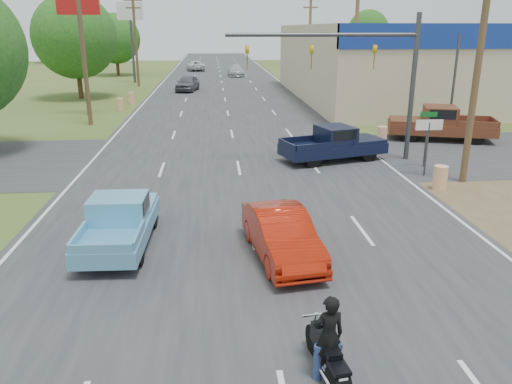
{
  "coord_description": "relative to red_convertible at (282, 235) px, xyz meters",
  "views": [
    {
      "loc": [
        -1.14,
        -6.71,
        6.28
      ],
      "look_at": [
        0.17,
        8.39,
        1.3
      ],
      "focal_mm": 35.0,
      "sensor_mm": 36.0,
      "label": 1
    }
  ],
  "objects": [
    {
      "name": "tree_6",
      "position": [
        -30.71,
        88.74,
        5.81
      ],
      "size": [
        8.82,
        8.82,
        10.92
      ],
      "color": "#422D19",
      "rests_on": "ground"
    },
    {
      "name": "signal_mast",
      "position": [
        5.11,
        10.74,
        4.1
      ],
      "size": [
        9.12,
        0.4,
        7.0
      ],
      "color": "#3F3F44",
      "rests_on": "ground"
    },
    {
      "name": "distant_car_grey",
      "position": [
        -4.44,
        40.62,
        0.11
      ],
      "size": [
        2.69,
        5.01,
        1.62
      ],
      "primitive_type": "imported",
      "rotation": [
        0.0,
        0.0,
        -0.17
      ],
      "color": "#545459",
      "rests_on": "ground"
    },
    {
      "name": "barrel_1",
      "position": [
        7.69,
        14.24,
        -0.2
      ],
      "size": [
        0.56,
        0.56,
        1.0
      ],
      "primitive_type": "cylinder",
      "color": "orange",
      "rests_on": "ground"
    },
    {
      "name": "utility_pole_1",
      "position": [
        8.79,
        6.74,
        4.62
      ],
      "size": [
        2.0,
        0.28,
        10.0
      ],
      "color": "#4C3823",
      "rests_on": "ground"
    },
    {
      "name": "brown_pickup",
      "position": [
        11.32,
        15.03,
        0.3
      ],
      "size": [
        6.38,
        3.93,
        1.98
      ],
      "rotation": [
        0.0,
        0.0,
        1.28
      ],
      "color": "black",
      "rests_on": "ground"
    },
    {
      "name": "utility_pole_5",
      "position": [
        -10.21,
        21.74,
        4.62
      ],
      "size": [
        2.0,
        0.28,
        10.0
      ],
      "color": "#4C3823",
      "rests_on": "ground"
    },
    {
      "name": "barrel_0",
      "position": [
        7.29,
        5.74,
        -0.2
      ],
      "size": [
        0.56,
        0.56,
        1.0
      ],
      "primitive_type": "cylinder",
      "color": "orange",
      "rests_on": "ground"
    },
    {
      "name": "rider",
      "position": [
        0.15,
        -5.26,
        0.12
      ],
      "size": [
        0.65,
        0.47,
        1.64
      ],
      "primitive_type": "imported",
      "rotation": [
        0.0,
        0.0,
        3.29
      ],
      "color": "black",
      "rests_on": "ground"
    },
    {
      "name": "cross_road",
      "position": [
        -0.71,
        11.74,
        -0.69
      ],
      "size": [
        120.0,
        10.0,
        0.02
      ],
      "primitive_type": "cube",
      "color": "#2D2D30",
      "rests_on": "ground"
    },
    {
      "name": "tree_5",
      "position": [
        29.29,
        88.74,
        5.19
      ],
      "size": [
        7.98,
        7.98,
        9.88
      ],
      "color": "#422D19",
      "rests_on": "ground"
    },
    {
      "name": "main_road",
      "position": [
        -0.71,
        33.74,
        -0.69
      ],
      "size": [
        15.0,
        180.0,
        0.02
      ],
      "primitive_type": "cube",
      "color": "#2D2D30",
      "rests_on": "ground"
    },
    {
      "name": "barrel_3",
      "position": [
        -8.91,
        31.74,
        -0.2
      ],
      "size": [
        0.56,
        0.56,
        1.0
      ],
      "primitive_type": "cylinder",
      "color": "orange",
      "rests_on": "ground"
    },
    {
      "name": "utility_pole_3",
      "position": [
        8.79,
        42.74,
        4.62
      ],
      "size": [
        2.0,
        0.28,
        10.0
      ],
      "color": "#4C3823",
      "rests_on": "ground"
    },
    {
      "name": "motorcycle",
      "position": [
        0.16,
        -5.3,
        -0.26
      ],
      "size": [
        0.67,
        1.96,
        1.0
      ],
      "rotation": [
        0.0,
        0.0,
        0.15
      ],
      "color": "black",
      "rests_on": "ground"
    },
    {
      "name": "street_name_sign",
      "position": [
        8.09,
        9.24,
        0.91
      ],
      "size": [
        0.8,
        0.08,
        2.61
      ],
      "color": "#3F3F44",
      "rests_on": "ground"
    },
    {
      "name": "barrel_2",
      "position": [
        -9.21,
        27.74,
        -0.2
      ],
      "size": [
        0.56,
        0.56,
        1.0
      ],
      "primitive_type": "cylinder",
      "color": "orange",
      "rests_on": "ground"
    },
    {
      "name": "distant_car_white",
      "position": [
        -4.4,
        67.38,
        0.05
      ],
      "size": [
        3.15,
        5.65,
        1.49
      ],
      "primitive_type": "imported",
      "rotation": [
        0.0,
        0.0,
        3.27
      ],
      "color": "silver",
      "rests_on": "ground"
    },
    {
      "name": "lane_sign",
      "position": [
        7.49,
        7.74,
        1.2
      ],
      "size": [
        1.2,
        0.08,
        2.52
      ],
      "color": "#3F3F44",
      "rests_on": "ground"
    },
    {
      "name": "pole_sign_left_far",
      "position": [
        -11.21,
        49.74,
        6.47
      ],
      "size": [
        3.0,
        0.35,
        9.2
      ],
      "color": "#3F3F44",
      "rests_on": "ground"
    },
    {
      "name": "distant_car_silver",
      "position": [
        1.45,
        57.57,
        0.06
      ],
      "size": [
        2.16,
        5.22,
        1.51
      ],
      "primitive_type": "imported",
      "rotation": [
        0.0,
        0.0,
        0.01
      ],
      "color": "#B8B8BD",
      "rests_on": "ground"
    },
    {
      "name": "navy_pickup",
      "position": [
        4.15,
        10.82,
        0.17
      ],
      "size": [
        5.52,
        3.4,
        1.71
      ],
      "rotation": [
        0.0,
        0.0,
        -1.28
      ],
      "color": "black",
      "rests_on": "ground"
    },
    {
      "name": "utility_pole_6",
      "position": [
        -10.21,
        45.74,
        4.62
      ],
      "size": [
        2.0,
        0.28,
        10.0
      ],
      "color": "#4C3823",
      "rests_on": "ground"
    },
    {
      "name": "blue_pickup",
      "position": [
        -4.74,
        1.36,
        0.08
      ],
      "size": [
        1.94,
        4.69,
        1.54
      ],
      "rotation": [
        0.0,
        0.0,
        -0.03
      ],
      "color": "black",
      "rests_on": "ground"
    },
    {
      "name": "utility_pole_2",
      "position": [
        8.79,
        24.74,
        4.62
      ],
      "size": [
        2.0,
        0.28,
        10.0
      ],
      "color": "#4C3823",
      "rests_on": "ground"
    },
    {
      "name": "tree_1",
      "position": [
        -14.21,
        35.74,
        4.88
      ],
      "size": [
        7.56,
        7.56,
        9.36
      ],
      "color": "#422D19",
      "rests_on": "ground"
    },
    {
      "name": "red_convertible",
      "position": [
        0.0,
        0.0,
        0.0
      ],
      "size": [
        2.08,
        4.41,
        1.4
      ],
      "primitive_type": "imported",
      "rotation": [
        0.0,
        0.0,
        0.15
      ],
      "color": "#9E1907",
      "rests_on": "ground"
    },
    {
      "name": "pole_sign_left_near",
      "position": [
        -11.21,
        25.74,
        6.47
      ],
      "size": [
        3.0,
        0.35,
        9.2
      ],
      "color": "#3F3F44",
      "rests_on": "ground"
    },
    {
      "name": "tree_2",
      "position": [
        -14.91,
        59.74,
        4.26
      ],
      "size": [
        6.72,
        6.72,
        8.32
      ],
      "color": "#422D19",
      "rests_on": "ground"
    }
  ]
}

